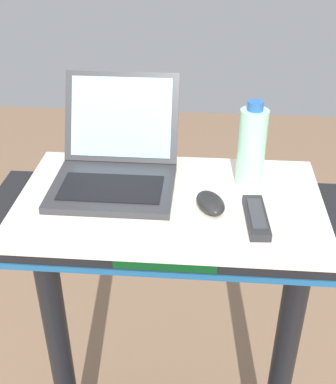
{
  "coord_description": "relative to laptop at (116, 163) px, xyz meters",
  "views": [
    {
      "loc": [
        0.08,
        -0.32,
        1.8
      ],
      "look_at": [
        0.0,
        0.65,
        1.2
      ],
      "focal_mm": 46.81,
      "sensor_mm": 36.0,
      "label": 1
    }
  ],
  "objects": [
    {
      "name": "desk_board",
      "position": [
        0.14,
        -0.08,
        -0.06
      ],
      "size": [
        0.74,
        0.44,
        0.02
      ],
      "primitive_type": "cube",
      "color": "beige",
      "rests_on": "treadmill_base"
    },
    {
      "name": "laptop",
      "position": [
        0.0,
        0.0,
        0.0
      ],
      "size": [
        0.3,
        0.34,
        0.23
      ],
      "rotation": [
        0.0,
        0.0,
        -0.04
      ],
      "color": "#2D2D30",
      "rests_on": "desk_board"
    },
    {
      "name": "computer_mouse",
      "position": [
        0.24,
        -0.12,
        -0.03
      ],
      "size": [
        0.09,
        0.12,
        0.03
      ],
      "primitive_type": "ellipsoid",
      "rotation": [
        0.0,
        0.0,
        0.39
      ],
      "color": "black",
      "rests_on": "desk_board"
    },
    {
      "name": "water_bottle",
      "position": [
        0.34,
        0.02,
        0.05
      ],
      "size": [
        0.07,
        0.07,
        0.22
      ],
      "color": "#9EDBB2",
      "rests_on": "desk_board"
    },
    {
      "name": "tv_remote",
      "position": [
        0.35,
        -0.16,
        -0.04
      ],
      "size": [
        0.06,
        0.16,
        0.02
      ],
      "color": "#232326",
      "rests_on": "desk_board"
    }
  ]
}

